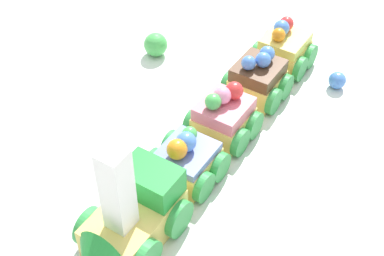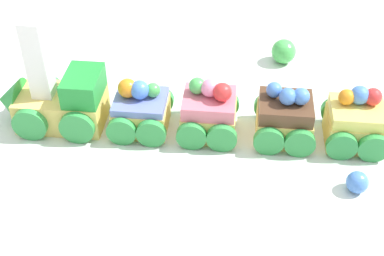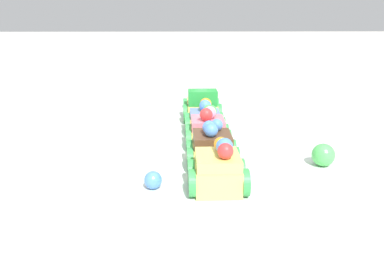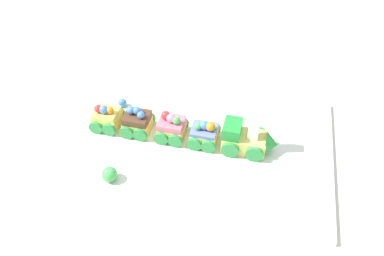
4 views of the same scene
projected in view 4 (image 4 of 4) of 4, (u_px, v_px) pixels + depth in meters
The scene contains 9 objects.
ground_plane at pixel (184, 139), 0.85m from camera, with size 10.00×10.00×0.00m, color beige.
display_board at pixel (184, 137), 0.84m from camera, with size 0.65×0.40×0.01m, color silver.
cake_train_locomotive at pixel (248, 138), 0.79m from camera, with size 0.12×0.07×0.12m.
cake_car_blueberry at pixel (204, 134), 0.81m from camera, with size 0.06×0.07×0.06m.
cake_car_strawberry at pixel (172, 128), 0.82m from camera, with size 0.06×0.07×0.06m.
cake_car_chocolate at pixel (137, 122), 0.83m from camera, with size 0.06×0.07×0.06m.
cake_car_lemon at pixel (107, 118), 0.85m from camera, with size 0.06×0.07×0.06m.
gumball_green at pixel (109, 174), 0.73m from camera, with size 0.03×0.03×0.03m, color #4CBC56.
gumball_blue at pixel (122, 103), 0.91m from camera, with size 0.02×0.02×0.02m, color #4C84E0.
Camera 4 is at (0.17, -0.59, 0.58)m, focal length 35.00 mm.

